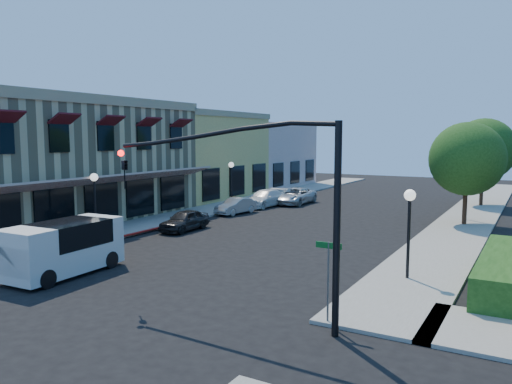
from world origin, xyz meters
The scene contains 21 objects.
ground centered at (0.00, 0.00, 0.00)m, with size 120.00×120.00×0.00m, color black.
sidewalk_left centered at (-8.75, 27.00, 0.06)m, with size 3.50×50.00×0.12m, color gray.
sidewalk_right centered at (8.75, 27.00, 0.06)m, with size 3.50×50.00×0.12m, color gray.
curb_red_strip centered at (-6.90, 8.00, 0.00)m, with size 0.25×10.00×0.06m, color maroon.
corner_brick_building centered at (-15.45, 11.00, 4.01)m, with size 11.77×18.20×8.10m.
yellow_stucco_building centered at (-15.50, 26.00, 3.80)m, with size 10.00×12.00×7.60m, color tan.
pink_stucco_building centered at (-15.50, 38.00, 3.50)m, with size 10.00×12.00×7.00m, color tan.
hedge centered at (11.70, 9.00, 0.00)m, with size 1.40×8.00×1.10m, color #194012.
street_tree_a centered at (8.80, 22.00, 4.19)m, with size 4.56×4.56×6.48m.
street_tree_b centered at (8.80, 32.00, 4.54)m, with size 4.94×4.94×7.02m.
signal_mast_arm centered at (5.86, 1.50, 4.09)m, with size 8.01×0.39×6.00m.
street_name_sign centered at (7.50, 2.20, 1.70)m, with size 0.80×0.06×2.50m.
lamppost_left_near centered at (-8.50, 8.00, 2.74)m, with size 0.44×0.44×3.57m.
lamppost_left_far centered at (-8.50, 22.00, 2.74)m, with size 0.44×0.44×3.57m.
lamppost_right_near centered at (8.50, 8.00, 2.74)m, with size 0.44×0.44×3.57m.
lamppost_right_far centered at (8.50, 24.00, 2.74)m, with size 0.44×0.44×3.57m.
white_van centered at (-3.80, 1.95, 1.23)m, with size 2.28×4.87×2.12m.
parked_car_a centered at (-5.43, 12.00, 0.62)m, with size 1.46×3.62×1.23m, color black.
parked_car_b centered at (-6.20, 19.00, 0.58)m, with size 1.23×3.53×1.16m, color #9EA2A3.
parked_car_c centered at (-6.20, 23.31, 0.67)m, with size 1.87×4.61×1.34m, color silver.
parked_car_d centered at (-4.80, 26.00, 0.67)m, with size 2.22×4.81×1.34m, color #B8BBBE.
Camera 1 is at (12.74, -11.28, 5.57)m, focal length 35.00 mm.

